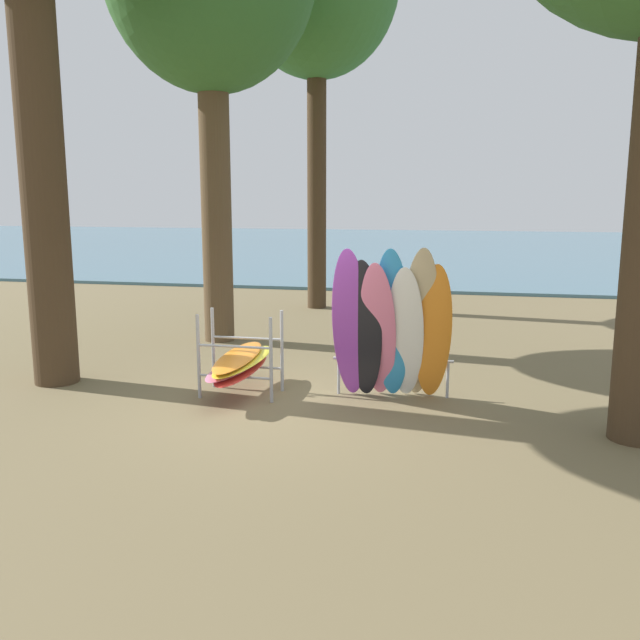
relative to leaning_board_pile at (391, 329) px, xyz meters
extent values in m
plane|color=brown|center=(-1.36, -0.57, -1.07)|extent=(80.00, 80.00, 0.00)
cube|color=#477084|center=(-1.36, 29.14, -1.02)|extent=(80.00, 36.00, 0.10)
cylinder|color=#42301E|center=(-5.33, -0.07, 2.55)|extent=(0.69, 0.69, 7.23)
cylinder|color=brown|center=(-3.89, 3.51, 1.90)|extent=(0.60, 0.60, 5.92)
cylinder|color=#42301E|center=(-2.80, 7.96, 2.36)|extent=(0.49, 0.49, 6.86)
ellipsoid|color=purple|center=(-0.58, -0.09, 0.06)|extent=(0.54, 0.79, 2.25)
ellipsoid|color=black|center=(-0.39, -0.06, -0.02)|extent=(0.52, 0.72, 2.09)
ellipsoid|color=pink|center=(-0.19, -0.03, -0.03)|extent=(0.53, 0.87, 2.06)
ellipsoid|color=#2D8ED1|center=(0.00, 0.00, 0.06)|extent=(0.52, 0.76, 2.25)
ellipsoid|color=white|center=(0.20, 0.03, -0.06)|extent=(0.53, 0.77, 2.00)
ellipsoid|color=#C6B289|center=(0.39, 0.05, 0.07)|extent=(0.63, 0.93, 2.27)
ellipsoid|color=orange|center=(0.59, 0.08, -0.04)|extent=(0.60, 0.73, 2.04)
cylinder|color=#9EA0A5|center=(-0.80, 0.22, -0.79)|extent=(0.04, 0.04, 0.55)
cylinder|color=#9EA0A5|center=(0.81, 0.33, -0.79)|extent=(0.04, 0.04, 0.55)
cylinder|color=#9EA0A5|center=(0.00, 0.28, -0.52)|extent=(1.77, 0.17, 0.04)
cylinder|color=#9EA0A5|center=(-2.77, -0.41, -0.44)|extent=(0.05, 0.05, 1.25)
cylinder|color=#9EA0A5|center=(-1.67, -0.41, -0.44)|extent=(0.05, 0.05, 1.25)
cylinder|color=#9EA0A5|center=(-2.77, 0.19, -0.44)|extent=(0.05, 0.05, 1.25)
cylinder|color=#9EA0A5|center=(-1.67, 0.19, -0.44)|extent=(0.05, 0.05, 1.25)
cylinder|color=#9EA0A5|center=(-2.22, -0.41, -0.72)|extent=(1.10, 0.04, 0.04)
cylinder|color=#9EA0A5|center=(-2.22, -0.41, -0.27)|extent=(1.10, 0.04, 0.04)
cylinder|color=#9EA0A5|center=(-2.22, 0.19, -0.72)|extent=(1.10, 0.04, 0.04)
cylinder|color=#9EA0A5|center=(-2.22, 0.19, -0.27)|extent=(1.10, 0.04, 0.04)
ellipsoid|color=red|center=(-2.21, -0.11, -0.67)|extent=(0.54, 2.11, 0.06)
ellipsoid|color=pink|center=(-2.28, -0.11, -0.61)|extent=(0.60, 2.12, 0.06)
ellipsoid|color=yellow|center=(-2.18, -0.11, -0.55)|extent=(0.59, 2.12, 0.06)
ellipsoid|color=orange|center=(-2.26, -0.11, -0.49)|extent=(0.62, 2.13, 0.06)
camera|label=1|loc=(0.96, -9.51, 1.89)|focal=38.18mm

